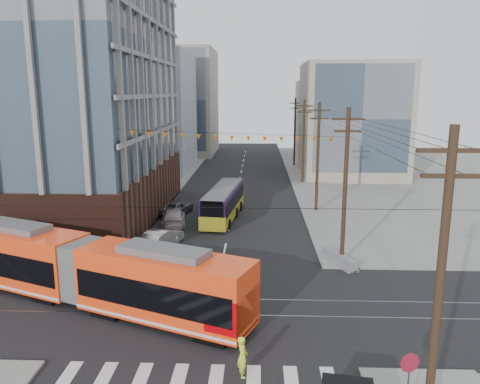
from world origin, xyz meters
name	(u,v)px	position (x,y,z in m)	size (l,w,h in m)	color
ground	(205,343)	(0.00, 0.00, 0.00)	(160.00, 160.00, 0.00)	slate
bg_bldg_nw_near	(132,111)	(-17.00, 52.00, 9.00)	(18.00, 16.00, 18.00)	#8C99A5
bg_bldg_ne_near	(352,120)	(16.00, 48.00, 8.00)	(14.00, 14.00, 16.00)	gray
bg_bldg_nw_far	(174,102)	(-14.00, 72.00, 10.00)	(16.00, 18.00, 20.00)	gray
bg_bldg_ne_far	(341,119)	(18.00, 68.00, 7.00)	(16.00, 16.00, 14.00)	#8C99A5
utility_pole_near	(439,293)	(8.50, -6.00, 5.50)	(0.30, 0.30, 11.00)	black
utility_pole_far	(295,132)	(8.50, 56.00, 5.50)	(0.30, 0.30, 11.00)	black
streetcar	(84,270)	(-7.37, 4.24, 1.98)	(20.60, 2.90, 3.97)	#FF4114
city_bus	(224,203)	(-0.75, 23.04, 1.55)	(2.36, 10.91, 3.09)	#1F0D30
parked_car_silver	(161,238)	(-5.02, 14.07, 0.76)	(1.61, 4.62, 1.52)	#B5B5B5
parked_car_white	(174,217)	(-5.14, 20.39, 0.74)	(2.07, 5.09, 1.48)	#BEABAE
parked_car_grey	(177,208)	(-5.52, 24.46, 0.64)	(2.12, 4.60, 1.28)	#50535F
pedestrian	(242,357)	(1.91, -2.59, 0.92)	(0.67, 0.44, 1.84)	#DBF230
jersey_barrier	(339,259)	(8.30, 11.08, 0.38)	(0.86, 3.81, 0.76)	gray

